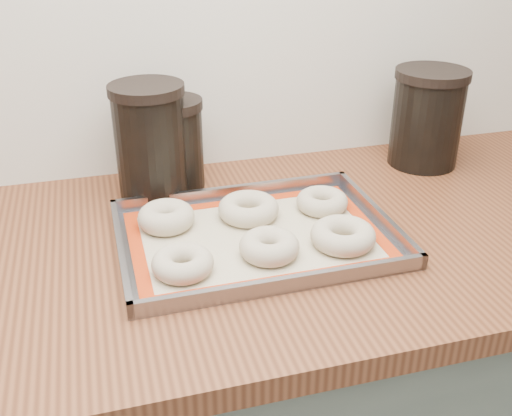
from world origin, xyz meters
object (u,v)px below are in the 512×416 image
object	(u,v)px
canister_right	(427,118)
baking_tray	(256,236)
bagel_front_mid	(269,246)
bagel_front_left	(183,263)
bagel_back_mid	(249,209)
bagel_front_right	(343,235)
canister_left	(151,142)
canister_mid	(174,144)
bagel_back_left	(166,217)
bagel_back_right	(322,201)

from	to	relation	value
canister_right	baking_tray	bearing A→B (deg)	-153.35
bagel_front_mid	bagel_front_left	bearing A→B (deg)	-176.11
bagel_front_mid	bagel_back_mid	distance (m)	0.13
bagel_front_mid	bagel_front_right	world-z (taller)	same
bagel_front_right	bagel_back_mid	bearing A→B (deg)	132.98
bagel_front_mid	canister_left	distance (m)	0.33
bagel_front_left	canister_left	world-z (taller)	canister_left
bagel_back_mid	canister_mid	distance (m)	0.21
canister_right	bagel_back_left	bearing A→B (deg)	-166.02
baking_tray	canister_right	world-z (taller)	canister_right
bagel_back_left	bagel_front_left	bearing A→B (deg)	-88.59
baking_tray	canister_mid	world-z (taller)	canister_mid
bagel_back_mid	baking_tray	bearing A→B (deg)	-94.65
bagel_back_right	canister_right	distance (m)	0.34
bagel_back_left	canister_mid	distance (m)	0.19
bagel_back_mid	bagel_back_right	distance (m)	0.14
baking_tray	canister_left	bearing A→B (deg)	123.64
bagel_back_right	canister_right	xyz separation A→B (m)	(0.29, 0.16, 0.08)
bagel_back_left	bagel_back_mid	world-z (taller)	bagel_back_left
bagel_back_mid	bagel_back_right	xyz separation A→B (m)	(0.14, -0.01, -0.00)
baking_tray	canister_right	xyz separation A→B (m)	(0.44, 0.22, 0.10)
baking_tray	canister_right	size ratio (longest dim) A/B	2.25
baking_tray	bagel_back_right	distance (m)	0.16
bagel_front_left	canister_left	distance (m)	0.30
bagel_front_right	bagel_back_mid	world-z (taller)	same
bagel_back_left	bagel_back_right	xyz separation A→B (m)	(0.28, -0.01, -0.00)
baking_tray	bagel_back_right	size ratio (longest dim) A/B	4.90
bagel_back_mid	canister_right	bearing A→B (deg)	19.09
bagel_front_left	canister_mid	size ratio (longest dim) A/B	0.53
baking_tray	canister_mid	distance (m)	0.28
baking_tray	bagel_back_right	xyz separation A→B (m)	(0.14, 0.06, 0.01)
bagel_front_mid	bagel_back_mid	xyz separation A→B (m)	(0.00, 0.13, -0.00)
canister_left	baking_tray	bearing A→B (deg)	-56.36
canister_mid	bagel_back_left	bearing A→B (deg)	-104.68
bagel_front_mid	bagel_back_right	size ratio (longest dim) A/B	1.03
baking_tray	bagel_back_left	world-z (taller)	bagel_back_left
canister_mid	bagel_front_left	bearing A→B (deg)	-97.27
canister_right	bagel_front_right	bearing A→B (deg)	-137.17
bagel_back_left	canister_right	bearing A→B (deg)	13.98
bagel_front_mid	bagel_back_left	bearing A→B (deg)	135.94
baking_tray	bagel_front_mid	distance (m)	0.07
bagel_front_left	bagel_front_right	xyz separation A→B (m)	(0.27, 0.01, 0.00)
baking_tray	bagel_front_right	world-z (taller)	bagel_front_right
bagel_front_mid	bagel_back_mid	size ratio (longest dim) A/B	0.89
bagel_back_mid	canister_mid	size ratio (longest dim) A/B	0.60
bagel_front_left	bagel_front_right	distance (m)	0.27
bagel_front_left	canister_left	xyz separation A→B (m)	(-0.01, 0.29, 0.09)
canister_left	canister_right	xyz separation A→B (m)	(0.58, 0.00, -0.01)
bagel_back_mid	canister_mid	xyz separation A→B (m)	(-0.10, 0.17, 0.07)
canister_left	bagel_back_mid	bearing A→B (deg)	-44.39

